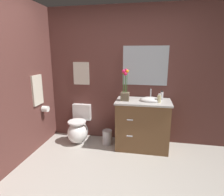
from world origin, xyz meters
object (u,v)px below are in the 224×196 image
object	(u,v)px
wall_mirror	(145,66)
toilet_paper_roll	(45,109)
toilet	(79,129)
hanging_towel	(37,90)
wall_poster	(81,73)
vanity_cabinet	(143,124)
flower_vase	(125,90)
lotion_bottle	(159,99)
trash_bin	(107,137)
soap_bottle	(162,96)

from	to	relation	value
wall_mirror	toilet_paper_roll	world-z (taller)	wall_mirror
toilet	hanging_towel	xyz separation A→B (m)	(-0.60, -0.31, 0.80)
wall_poster	hanging_towel	bearing A→B (deg)	-136.26
toilet_paper_roll	wall_poster	bearing A→B (deg)	40.38
vanity_cabinet	flower_vase	xyz separation A→B (m)	(-0.32, -0.04, 0.60)
vanity_cabinet	wall_poster	xyz separation A→B (m)	(-1.22, 0.29, 0.84)
vanity_cabinet	wall_mirror	distance (m)	1.04
toilet	vanity_cabinet	distance (m)	1.23
hanging_towel	toilet_paper_roll	world-z (taller)	hanging_towel
lotion_bottle	wall_mirror	size ratio (longest dim) A/B	0.19
vanity_cabinet	wall_poster	world-z (taller)	wall_poster
toilet	trash_bin	bearing A→B (deg)	-1.43
trash_bin	hanging_towel	xyz separation A→B (m)	(-1.17, -0.29, 0.91)
wall_mirror	hanging_towel	size ratio (longest dim) A/B	1.54
toilet	soap_bottle	bearing A→B (deg)	3.49
toilet	soap_bottle	distance (m)	1.68
trash_bin	vanity_cabinet	bearing A→B (deg)	-1.08
lotion_bottle	trash_bin	world-z (taller)	lotion_bottle
wall_poster	hanging_towel	world-z (taller)	wall_poster
wall_mirror	toilet_paper_roll	bearing A→B (deg)	-165.22
toilet	trash_bin	xyz separation A→B (m)	(0.57, -0.01, -0.11)
lotion_bottle	vanity_cabinet	bearing A→B (deg)	164.60
toilet	wall_mirror	xyz separation A→B (m)	(1.21, 0.27, 1.21)
soap_bottle	hanging_towel	distance (m)	2.16
lotion_bottle	wall_mirror	world-z (taller)	wall_mirror
vanity_cabinet	wall_mirror	bearing A→B (deg)	90.52
soap_bottle	lotion_bottle	xyz separation A→B (m)	(-0.05, -0.19, -0.01)
soap_bottle	wall_poster	xyz separation A→B (m)	(-1.52, 0.17, 0.34)
soap_bottle	toilet_paper_roll	bearing A→B (deg)	-172.04
lotion_bottle	hanging_towel	xyz separation A→B (m)	(-2.07, -0.21, 0.11)
wall_poster	wall_mirror	size ratio (longest dim) A/B	0.54
toilet_paper_roll	toilet	bearing A→B (deg)	19.80
soap_bottle	trash_bin	xyz separation A→B (m)	(-0.95, -0.11, -0.81)
toilet	hanging_towel	size ratio (longest dim) A/B	1.33
flower_vase	vanity_cabinet	bearing A→B (deg)	7.69
trash_bin	toilet_paper_roll	distance (m)	1.25
trash_bin	toilet	bearing A→B (deg)	178.57
wall_poster	lotion_bottle	bearing A→B (deg)	-13.91
trash_bin	wall_mirror	world-z (taller)	wall_mirror
flower_vase	soap_bottle	distance (m)	0.65
lotion_bottle	toilet_paper_roll	distance (m)	2.03
toilet	wall_poster	bearing A→B (deg)	90.00
flower_vase	lotion_bottle	size ratio (longest dim) A/B	3.69
soap_bottle	trash_bin	size ratio (longest dim) A/B	0.61
soap_bottle	wall_poster	bearing A→B (deg)	173.46
wall_mirror	soap_bottle	bearing A→B (deg)	-29.34
vanity_cabinet	flower_vase	world-z (taller)	flower_vase
trash_bin	hanging_towel	distance (m)	1.51
trash_bin	wall_mirror	size ratio (longest dim) A/B	0.34
wall_poster	toilet_paper_roll	distance (m)	0.94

